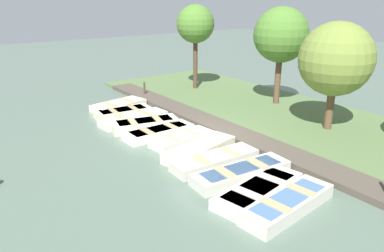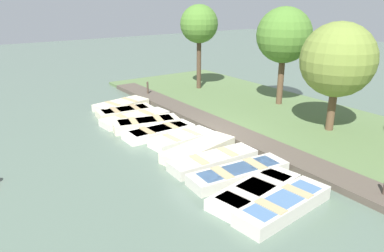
{
  "view_description": "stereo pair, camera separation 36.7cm",
  "coord_description": "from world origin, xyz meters",
  "px_view_note": "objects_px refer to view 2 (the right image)",
  "views": [
    {
      "loc": [
        8.84,
        11.51,
        5.7
      ],
      "look_at": [
        0.31,
        -0.18,
        0.65
      ],
      "focal_mm": 35.0,
      "sensor_mm": 36.0,
      "label": 1
    },
    {
      "loc": [
        8.54,
        11.73,
        5.7
      ],
      "look_at": [
        0.31,
        -0.18,
        0.65
      ],
      "focal_mm": 35.0,
      "sensor_mm": 36.0,
      "label": 2
    }
  ],
  "objects_px": {
    "rowboat_0": "(121,105)",
    "rowboat_2": "(135,118)",
    "rowboat_4": "(159,132)",
    "rowboat_7": "(214,160)",
    "rowboat_9": "(255,191)",
    "rowboat_10": "(284,205)",
    "rowboat_5": "(182,139)",
    "park_tree_left": "(284,36)",
    "rowboat_6": "(199,149)",
    "mooring_post_near": "(148,89)",
    "park_tree_far_left": "(199,25)",
    "rowboat_1": "(125,112)",
    "park_tree_center": "(338,60)",
    "rowboat_8": "(239,173)",
    "rowboat_3": "(146,124)"
  },
  "relations": [
    {
      "from": "park_tree_far_left",
      "to": "rowboat_4",
      "type": "bearing_deg",
      "value": 42.61
    },
    {
      "from": "rowboat_1",
      "to": "rowboat_9",
      "type": "bearing_deg",
      "value": 94.06
    },
    {
      "from": "rowboat_9",
      "to": "rowboat_10",
      "type": "xyz_separation_m",
      "value": [
        -0.05,
        1.08,
        0.04
      ]
    },
    {
      "from": "rowboat_0",
      "to": "rowboat_3",
      "type": "xyz_separation_m",
      "value": [
        0.44,
        3.62,
        0.03
      ]
    },
    {
      "from": "rowboat_9",
      "to": "rowboat_10",
      "type": "height_order",
      "value": "rowboat_10"
    },
    {
      "from": "rowboat_3",
      "to": "rowboat_10",
      "type": "relative_size",
      "value": 0.95
    },
    {
      "from": "mooring_post_near",
      "to": "park_tree_far_left",
      "type": "xyz_separation_m",
      "value": [
        -3.47,
        0.33,
        3.57
      ]
    },
    {
      "from": "rowboat_9",
      "to": "park_tree_center",
      "type": "xyz_separation_m",
      "value": [
        -6.52,
        -2.19,
        3.02
      ]
    },
    {
      "from": "rowboat_4",
      "to": "rowboat_7",
      "type": "distance_m",
      "value": 3.69
    },
    {
      "from": "rowboat_1",
      "to": "park_tree_left",
      "type": "relative_size",
      "value": 0.55
    },
    {
      "from": "rowboat_0",
      "to": "rowboat_6",
      "type": "distance_m",
      "value": 7.39
    },
    {
      "from": "rowboat_0",
      "to": "mooring_post_near",
      "type": "distance_m",
      "value": 2.58
    },
    {
      "from": "rowboat_9",
      "to": "mooring_post_near",
      "type": "height_order",
      "value": "mooring_post_near"
    },
    {
      "from": "rowboat_10",
      "to": "park_tree_center",
      "type": "bearing_deg",
      "value": -159.43
    },
    {
      "from": "rowboat_5",
      "to": "park_tree_far_left",
      "type": "relative_size",
      "value": 0.53
    },
    {
      "from": "rowboat_5",
      "to": "rowboat_7",
      "type": "xyz_separation_m",
      "value": [
        0.24,
        2.42,
        0.01
      ]
    },
    {
      "from": "rowboat_10",
      "to": "rowboat_0",
      "type": "bearing_deg",
      "value": -99.04
    },
    {
      "from": "mooring_post_near",
      "to": "rowboat_6",
      "type": "bearing_deg",
      "value": 74.15
    },
    {
      "from": "rowboat_10",
      "to": "park_tree_left",
      "type": "xyz_separation_m",
      "value": [
        -7.78,
        -7.43,
        3.55
      ]
    },
    {
      "from": "rowboat_10",
      "to": "mooring_post_near",
      "type": "bearing_deg",
      "value": -108.41
    },
    {
      "from": "rowboat_5",
      "to": "park_tree_left",
      "type": "relative_size",
      "value": 0.53
    },
    {
      "from": "rowboat_0",
      "to": "rowboat_9",
      "type": "xyz_separation_m",
      "value": [
        0.63,
        10.92,
        -0.01
      ]
    },
    {
      "from": "park_tree_left",
      "to": "rowboat_6",
      "type": "bearing_deg",
      "value": 20.95
    },
    {
      "from": "park_tree_left",
      "to": "mooring_post_near",
      "type": "bearing_deg",
      "value": -49.51
    },
    {
      "from": "rowboat_0",
      "to": "park_tree_center",
      "type": "relative_size",
      "value": 0.64
    },
    {
      "from": "rowboat_1",
      "to": "park_tree_center",
      "type": "bearing_deg",
      "value": 135.63
    },
    {
      "from": "rowboat_3",
      "to": "rowboat_10",
      "type": "height_order",
      "value": "rowboat_10"
    },
    {
      "from": "rowboat_5",
      "to": "rowboat_8",
      "type": "relative_size",
      "value": 0.78
    },
    {
      "from": "rowboat_1",
      "to": "park_tree_center",
      "type": "distance_m",
      "value": 10.19
    },
    {
      "from": "rowboat_0",
      "to": "rowboat_7",
      "type": "xyz_separation_m",
      "value": [
        0.32,
        8.47,
        0.0
      ]
    },
    {
      "from": "rowboat_0",
      "to": "rowboat_10",
      "type": "height_order",
      "value": "rowboat_10"
    },
    {
      "from": "rowboat_4",
      "to": "rowboat_7",
      "type": "relative_size",
      "value": 0.92
    },
    {
      "from": "rowboat_5",
      "to": "rowboat_7",
      "type": "height_order",
      "value": "rowboat_7"
    },
    {
      "from": "rowboat_0",
      "to": "rowboat_2",
      "type": "bearing_deg",
      "value": 69.35
    },
    {
      "from": "rowboat_6",
      "to": "rowboat_9",
      "type": "bearing_deg",
      "value": 70.2
    },
    {
      "from": "rowboat_1",
      "to": "rowboat_7",
      "type": "xyz_separation_m",
      "value": [
        -0.06,
        7.2,
        0.01
      ]
    },
    {
      "from": "rowboat_6",
      "to": "rowboat_8",
      "type": "xyz_separation_m",
      "value": [
        0.08,
        2.37,
        -0.01
      ]
    },
    {
      "from": "rowboat_4",
      "to": "rowboat_6",
      "type": "bearing_deg",
      "value": 94.68
    },
    {
      "from": "rowboat_0",
      "to": "rowboat_10",
      "type": "xyz_separation_m",
      "value": [
        0.59,
        11.99,
        0.03
      ]
    },
    {
      "from": "rowboat_1",
      "to": "park_tree_center",
      "type": "xyz_separation_m",
      "value": [
        -6.26,
        7.45,
        3.01
      ]
    },
    {
      "from": "rowboat_2",
      "to": "rowboat_8",
      "type": "height_order",
      "value": "rowboat_8"
    },
    {
      "from": "rowboat_0",
      "to": "park_tree_left",
      "type": "distance_m",
      "value": 9.24
    },
    {
      "from": "rowboat_0",
      "to": "rowboat_7",
      "type": "height_order",
      "value": "rowboat_7"
    },
    {
      "from": "rowboat_8",
      "to": "park_tree_far_left",
      "type": "height_order",
      "value": "park_tree_far_left"
    },
    {
      "from": "rowboat_1",
      "to": "rowboat_6",
      "type": "height_order",
      "value": "rowboat_6"
    },
    {
      "from": "rowboat_7",
      "to": "park_tree_far_left",
      "type": "xyz_separation_m",
      "value": [
        -6.05,
        -9.35,
        3.86
      ]
    },
    {
      "from": "rowboat_2",
      "to": "mooring_post_near",
      "type": "bearing_deg",
      "value": -130.22
    },
    {
      "from": "rowboat_3",
      "to": "park_tree_center",
      "type": "bearing_deg",
      "value": 154.88
    },
    {
      "from": "park_tree_left",
      "to": "park_tree_center",
      "type": "distance_m",
      "value": 4.4
    },
    {
      "from": "rowboat_2",
      "to": "rowboat_3",
      "type": "xyz_separation_m",
      "value": [
        0.03,
        1.13,
        0.04
      ]
    }
  ]
}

